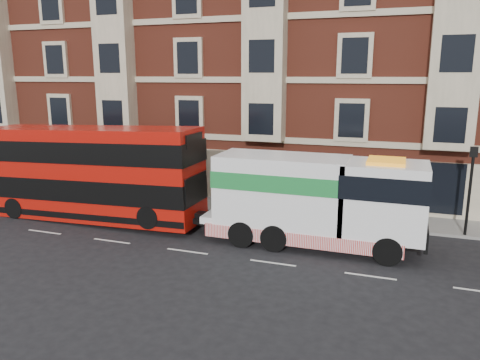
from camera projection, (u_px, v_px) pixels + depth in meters
name	position (u px, v px, depth m)	size (l,w,h in m)	color
ground	(187.00, 251.00, 21.09)	(120.00, 120.00, 0.00)	black
sidewalk	(242.00, 207.00, 27.97)	(90.00, 3.00, 0.15)	slate
victorian_terrace	(285.00, 41.00, 32.51)	(45.00, 12.00, 20.40)	maroon
lamp_post_west	(141.00, 162.00, 28.16)	(0.35, 0.15, 4.35)	black
lamp_post_east	(470.00, 184.00, 22.30)	(0.35, 0.15, 4.35)	black
double_decker_bus	(90.00, 172.00, 25.23)	(12.48, 2.87, 5.05)	#B4120A
tow_truck	(312.00, 199.00, 21.40)	(10.00, 2.95, 4.16)	white
pedestrian	(29.00, 175.00, 32.28)	(0.65, 0.43, 1.78)	#1A1F35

